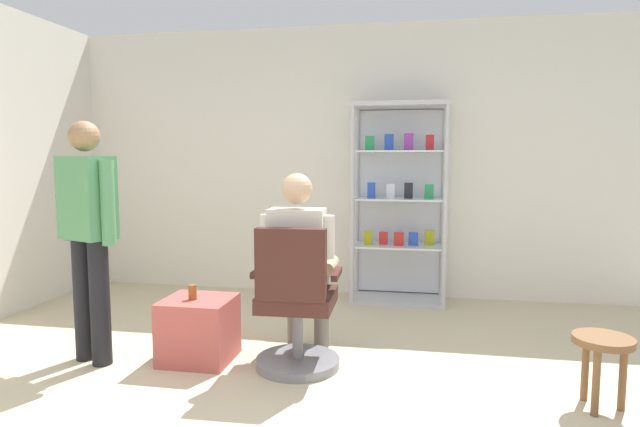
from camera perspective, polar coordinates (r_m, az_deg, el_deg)
back_wall at (r=5.40m, az=4.39°, el=5.57°), size 6.00×0.10×2.70m
display_cabinet_main at (r=5.15m, az=8.51°, el=1.21°), size 0.90×0.45×1.90m
office_chair at (r=3.50m, az=-2.61°, el=-10.48°), size 0.57×0.56×0.96m
seated_shopkeeper at (r=3.58m, az=-2.12°, el=-4.86°), size 0.50×0.57×1.29m
storage_crate at (r=3.81m, az=-12.91°, el=-12.06°), size 0.46×0.43×0.43m
tea_glass at (r=3.72m, az=-13.55°, el=-8.23°), size 0.06×0.06×0.10m
standing_customer at (r=3.86m, az=-23.67°, el=-1.27°), size 0.49×0.34×1.63m
wooden_stool at (r=3.38m, az=28.12°, el=-12.93°), size 0.32×0.32×0.41m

